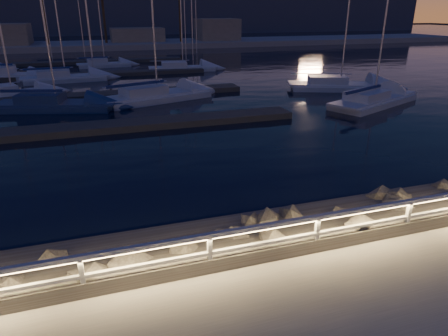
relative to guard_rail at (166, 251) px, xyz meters
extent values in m
plane|color=#A8A297|center=(0.07, 0.00, -0.77)|extent=(400.00, 400.00, 0.00)
cube|color=#686259|center=(0.07, 1.50, -1.07)|extent=(240.00, 3.45, 1.29)
plane|color=black|center=(0.07, 80.00, -1.37)|extent=(320.00, 320.00, 0.00)
plane|color=black|center=(0.07, 0.00, -1.97)|extent=(400.00, 400.00, 0.00)
cube|color=silver|center=(-1.93, 0.00, -0.27)|extent=(0.11, 0.11, 1.00)
cube|color=silver|center=(1.07, 0.00, -0.27)|extent=(0.11, 0.11, 1.00)
cube|color=silver|center=(4.07, 0.00, -0.27)|extent=(0.11, 0.11, 1.00)
cube|color=silver|center=(7.07, 0.00, -0.27)|extent=(0.11, 0.11, 1.00)
cube|color=silver|center=(0.07, 0.00, 0.23)|extent=(44.00, 0.12, 0.12)
cube|color=silver|center=(0.07, 0.00, -0.27)|extent=(44.00, 0.09, 0.09)
cube|color=#FFC872|center=(0.07, -0.02, 0.15)|extent=(44.00, 0.04, 0.03)
sphere|color=#686259|center=(7.16, 2.46, -1.20)|extent=(0.95, 0.95, 0.95)
sphere|color=#686259|center=(8.14, 1.65, -1.02)|extent=(1.05, 1.05, 1.05)
cube|color=#4E4841|center=(0.07, 16.00, -1.17)|extent=(22.00, 2.00, 0.40)
cube|color=#4E4841|center=(0.07, 26.00, -1.17)|extent=(22.00, 2.00, 0.40)
cube|color=#4E4841|center=(0.07, 38.00, -1.17)|extent=(22.00, 2.00, 0.40)
cube|color=#4E4841|center=(0.07, 50.00, -1.17)|extent=(22.00, 2.00, 0.40)
cube|color=#A8A297|center=(0.07, 74.00, -0.97)|extent=(160.00, 14.00, 1.20)
cube|color=gray|center=(8.07, 75.00, 0.53)|extent=(10.00, 6.00, 3.00)
cube|color=gray|center=(24.07, 74.00, 1.33)|extent=(8.00, 7.00, 4.60)
cylinder|color=#4E3E24|center=(-7.93, 72.00, 4.88)|extent=(0.44, 0.44, 10.50)
cylinder|color=#4E3E24|center=(2.07, 73.00, 4.13)|extent=(0.44, 0.44, 9.00)
cylinder|color=#4E3E24|center=(16.07, 72.00, 5.38)|extent=(0.44, 0.44, 11.50)
cube|color=#333B50|center=(0.07, 130.00, 3.23)|extent=(220.00, 30.00, 14.00)
cube|color=navy|center=(-3.84, 22.54, -1.22)|extent=(8.20, 4.67, 0.56)
cube|color=navy|center=(-3.84, 22.54, -0.87)|extent=(8.72, 4.48, 0.15)
cube|color=navy|center=(-4.88, 22.84, -0.51)|extent=(3.45, 2.72, 0.66)
cylinder|color=#B5B5BA|center=(-5.40, 22.99, 0.00)|extent=(4.70, 1.44, 0.08)
cube|color=silver|center=(18.90, 16.89, -1.22)|extent=(8.76, 5.93, 0.56)
cube|color=silver|center=(18.90, 16.89, -0.87)|extent=(9.23, 5.83, 0.15)
cube|color=silver|center=(17.84, 16.42, -0.51)|extent=(3.82, 3.22, 0.66)
cylinder|color=#B5B5BA|center=(17.31, 16.18, 0.00)|extent=(4.81, 2.19, 0.08)
cube|color=silver|center=(-7.51, 27.88, -1.22)|extent=(6.97, 4.40, 0.52)
cube|color=silver|center=(-7.51, 27.88, -0.90)|extent=(7.37, 4.28, 0.14)
cube|color=silver|center=(3.55, 23.46, -1.22)|extent=(8.91, 5.37, 0.61)
cube|color=silver|center=(3.55, 23.46, -0.84)|extent=(9.44, 5.19, 0.17)
cube|color=silver|center=(2.44, 23.09, -0.45)|extent=(3.79, 3.05, 0.72)
cylinder|color=#B5B5BA|center=(1.88, 22.90, 0.10)|extent=(5.03, 1.77, 0.09)
cube|color=silver|center=(19.95, 22.99, -1.22)|extent=(9.01, 5.85, 0.57)
cube|color=silver|center=(19.95, 22.99, -0.86)|extent=(9.51, 5.72, 0.16)
cube|color=silver|center=(18.85, 23.43, -0.49)|extent=(3.89, 3.23, 0.68)
cylinder|color=#B5B5BA|center=(18.30, 23.66, 0.03)|extent=(5.00, 2.08, 0.08)
cube|color=silver|center=(-9.31, 38.48, -1.22)|extent=(7.79, 4.28, 0.63)
cube|color=silver|center=(-9.31, 38.48, -0.82)|extent=(8.30, 4.08, 0.17)
cube|color=silver|center=(-3.74, 35.43, -1.22)|extent=(7.92, 3.14, 0.56)
cube|color=silver|center=(-3.74, 35.43, -0.87)|extent=(8.53, 2.81, 0.15)
cube|color=silver|center=(-4.81, 35.36, -0.51)|extent=(3.15, 2.15, 0.66)
cylinder|color=#B5B5BA|center=(-3.74, 35.43, 5.96)|extent=(0.12, 0.12, 13.46)
cylinder|color=#B5B5BA|center=(-5.35, 35.32, -0.01)|extent=(4.84, 0.44, 0.08)
cube|color=silver|center=(9.10, 39.12, -1.22)|extent=(7.56, 3.18, 0.49)
cube|color=silver|center=(9.10, 39.12, -0.91)|extent=(8.14, 2.88, 0.13)
cube|color=silver|center=(8.09, 39.22, -0.60)|extent=(3.03, 2.12, 0.58)
cylinder|color=#B5B5BA|center=(9.10, 39.12, 5.56)|extent=(0.11, 0.11, 12.76)
cylinder|color=#B5B5BA|center=(7.58, 39.27, -0.15)|extent=(4.58, 0.54, 0.07)
cube|color=silver|center=(0.49, 45.61, -1.22)|extent=(6.37, 2.47, 0.49)
cube|color=silver|center=(0.49, 45.61, -0.91)|extent=(6.87, 2.19, 0.13)
cube|color=silver|center=(-0.38, 45.56, -0.60)|extent=(2.52, 1.71, 0.58)
cylinder|color=#B5B5BA|center=(0.49, 45.61, 4.60)|extent=(0.11, 0.11, 10.85)
cylinder|color=#B5B5BA|center=(-0.81, 45.53, -0.16)|extent=(3.90, 0.31, 0.07)
camera|label=1|loc=(-1.20, -8.09, 5.32)|focal=32.00mm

